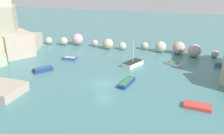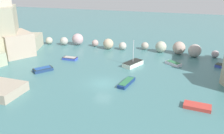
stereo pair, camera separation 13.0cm
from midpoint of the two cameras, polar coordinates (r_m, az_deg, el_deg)
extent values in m
plane|color=#44797C|center=(35.66, -2.22, -3.95)|extent=(160.00, 160.00, 0.00)
cube|color=#A8A48A|center=(55.33, -20.70, 5.35)|extent=(8.79, 10.12, 2.95)
cube|color=#B5A28E|center=(51.99, -22.23, 5.16)|extent=(8.85, 8.43, 4.60)
sphere|color=#B7AE9A|center=(58.57, -14.94, 6.12)|extent=(1.63, 1.63, 1.63)
sphere|color=#ADA99E|center=(56.86, -11.52, 6.09)|extent=(1.85, 1.85, 1.85)
sphere|color=#C09EA1|center=(56.46, -8.34, 6.59)|extent=(2.62, 2.62, 2.62)
sphere|color=#BE9C94|center=(54.86, -4.17, 5.74)|extent=(1.51, 1.51, 1.51)
sphere|color=tan|center=(52.57, -1.02, 5.56)|extent=(2.27, 2.27, 2.27)
sphere|color=#B8B2A4|center=(52.11, 2.43, 5.06)|extent=(1.67, 1.67, 1.67)
sphere|color=#ABA193|center=(52.71, 7.75, 5.05)|extent=(1.63, 1.63, 1.63)
sphere|color=#B2B59D|center=(51.24, 11.50, 4.77)|extent=(2.32, 2.32, 2.32)
sphere|color=#B49B8D|center=(50.94, 15.60, 4.47)|extent=(2.56, 2.56, 2.56)
sphere|color=#B3AAA4|center=(49.91, 19.04, 3.75)|extent=(2.55, 2.55, 2.55)
sphere|color=#B6A3A7|center=(51.10, 23.34, 2.90)|extent=(1.43, 1.43, 1.43)
cube|color=white|center=(42.67, 4.92, 0.78)|extent=(3.28, 4.38, 0.76)
cube|color=black|center=(42.54, 4.94, 1.30)|extent=(3.21, 4.30, 0.06)
cylinder|color=silver|center=(41.93, 5.02, 3.83)|extent=(0.10, 0.10, 3.99)
cube|color=#354EBB|center=(46.45, -10.13, 1.99)|extent=(2.73, 1.38, 0.44)
cube|color=#2C1E28|center=(46.37, -10.14, 2.28)|extent=(2.68, 1.35, 0.06)
cube|color=#ADA89E|center=(46.36, -10.15, 2.29)|extent=(2.32, 1.17, 0.08)
cube|color=navy|center=(35.39, 3.40, -3.77)|extent=(1.91, 4.16, 0.46)
cube|color=#2D7047|center=(35.28, 3.41, -3.37)|extent=(1.62, 3.54, 0.08)
cube|color=white|center=(44.44, 14.33, 0.83)|extent=(3.06, 2.74, 0.48)
cube|color=#2D7047|center=(44.35, 14.36, 1.17)|extent=(2.60, 2.33, 0.08)
cube|color=#C53B32|center=(30.96, 19.65, -8.84)|extent=(3.34, 1.87, 0.45)
cube|color=navy|center=(41.77, -16.28, -0.64)|extent=(3.07, 3.37, 0.51)
cube|color=#202824|center=(41.67, -16.32, -0.27)|extent=(3.01, 3.30, 0.06)
cube|color=#234C93|center=(41.67, -16.32, -0.26)|extent=(2.61, 2.86, 0.08)
camera|label=1|loc=(0.06, -90.09, -0.04)|focal=38.23mm
camera|label=2|loc=(0.06, 89.91, 0.04)|focal=38.23mm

